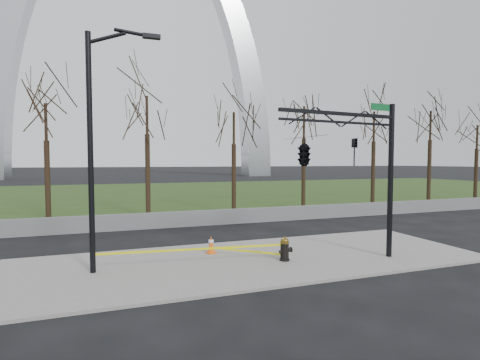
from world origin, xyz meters
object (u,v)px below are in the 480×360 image
object	(u,v)px
traffic_cone	(211,245)
street_light	(98,135)
traffic_signal_mast	(323,152)
fire_hydrant	(285,249)

from	to	relation	value
traffic_cone	street_light	world-z (taller)	street_light
traffic_signal_mast	traffic_cone	bearing A→B (deg)	131.66
fire_hydrant	traffic_cone	distance (m)	3.05
traffic_cone	street_light	bearing A→B (deg)	-164.59
street_light	traffic_signal_mast	distance (m)	7.62
street_light	traffic_signal_mast	bearing A→B (deg)	-13.06
fire_hydrant	traffic_cone	xyz separation A→B (m)	(-2.34, 1.94, -0.08)
traffic_cone	traffic_signal_mast	world-z (taller)	traffic_signal_mast
traffic_signal_mast	fire_hydrant	bearing A→B (deg)	123.83
fire_hydrant	street_light	distance (m)	7.74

